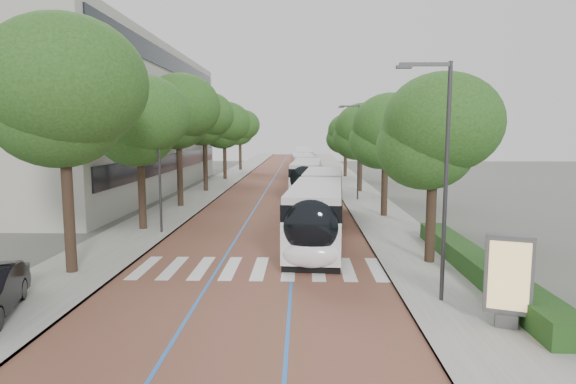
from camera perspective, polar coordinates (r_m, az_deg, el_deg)
name	(u,v)px	position (r m, az deg, el deg)	size (l,w,h in m)	color
ground	(253,276)	(20.04, -4.21, -9.86)	(160.00, 160.00, 0.00)	#51544C
road	(286,180)	(59.38, -0.29, 1.45)	(11.00, 140.00, 0.02)	brown
sidewalk_left	(225,179)	(60.10, -7.46, 1.50)	(4.00, 140.00, 0.12)	gray
sidewalk_right	(346,180)	(59.60, 6.93, 1.46)	(4.00, 140.00, 0.12)	gray
kerb_left	(240,179)	(59.83, -5.66, 1.50)	(0.20, 140.00, 0.14)	gray
kerb_right	(331,180)	(59.46, 5.11, 1.47)	(0.20, 140.00, 0.14)	gray
zebra_crossing	(260,268)	(20.96, -3.38, -9.01)	(10.55, 3.60, 0.01)	silver
lane_line_left	(273,180)	(59.46, -1.83, 1.46)	(0.12, 126.00, 0.01)	blue
lane_line_right	(298,180)	(59.35, 1.25, 1.46)	(0.12, 126.00, 0.01)	blue
office_building	(83,120)	(51.74, -23.10, 7.81)	(18.11, 40.00, 14.00)	#A5A398
hedge	(478,265)	(21.03, 21.55, -8.06)	(1.20, 14.00, 0.80)	#1B4116
streetlight_near	(441,163)	(16.75, 17.70, 3.28)	(1.82, 0.20, 8.00)	#333336
streetlight_far	(356,144)	(41.34, 8.10, 5.60)	(1.82, 0.20, 8.00)	#333336
lamp_post_left	(159,163)	(28.30, -15.01, 3.37)	(0.14, 0.14, 8.00)	#333336
trees_left	(195,122)	(43.81, -10.99, 8.13)	(6.25, 60.91, 9.80)	black
trees_right	(368,135)	(42.44, 9.43, 6.67)	(5.66, 47.16, 8.09)	black
lead_bus	(320,205)	(28.01, 3.76, -1.57)	(3.94, 18.53, 3.20)	black
bus_queued_0	(307,178)	(44.51, 2.21, 1.64)	(3.11, 12.50, 3.20)	white
bus_queued_1	(303,168)	(57.64, 1.77, 2.88)	(3.17, 12.51, 3.20)	white
bus_queued_2	(304,161)	(70.62, 1.88, 3.65)	(2.71, 12.43, 3.20)	white
bus_queued_3	(303,157)	(83.31, 1.77, 4.17)	(2.70, 12.43, 3.20)	white
ad_panel	(508,279)	(15.71, 24.65, -9.35)	(1.37, 0.76, 2.74)	#59595B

